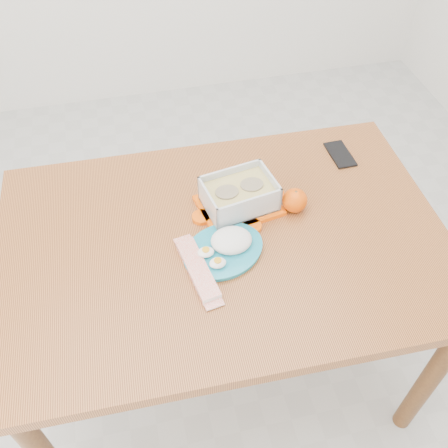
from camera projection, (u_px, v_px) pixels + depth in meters
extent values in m
plane|color=#B7B7B2|center=(212.00, 318.00, 2.12)|extent=(3.50, 3.50, 0.00)
cube|color=#AD6631|center=(224.00, 242.00, 1.45)|extent=(1.31, 0.89, 0.04)
cylinder|color=brown|center=(430.00, 378.00, 1.57)|extent=(0.06, 0.06, 0.71)
cylinder|color=brown|center=(53.00, 257.00, 1.89)|extent=(0.06, 0.06, 0.71)
cylinder|color=brown|center=(345.00, 211.00, 2.06)|extent=(0.06, 0.06, 0.71)
cube|color=#FF5B07|center=(239.00, 205.00, 1.52)|extent=(0.26, 0.22, 0.01)
cube|color=silver|center=(239.00, 194.00, 1.48)|extent=(0.23, 0.18, 0.09)
cube|color=tan|center=(239.00, 196.00, 1.48)|extent=(0.21, 0.17, 0.06)
cylinder|color=#907E5E|center=(227.00, 195.00, 1.46)|extent=(0.08, 0.08, 0.03)
cylinder|color=#907E5E|center=(252.00, 187.00, 1.48)|extent=(0.08, 0.08, 0.03)
sphere|color=orange|center=(295.00, 200.00, 1.49)|extent=(0.07, 0.07, 0.07)
cylinder|color=teal|center=(223.00, 251.00, 1.40)|extent=(0.31, 0.31, 0.01)
ellipsoid|color=silver|center=(231.00, 238.00, 1.39)|extent=(0.15, 0.14, 0.05)
ellipsoid|color=white|center=(206.00, 252.00, 1.37)|extent=(0.06, 0.05, 0.02)
ellipsoid|color=white|center=(218.00, 263.00, 1.34)|extent=(0.06, 0.05, 0.02)
cube|color=red|center=(198.00, 269.00, 1.35)|extent=(0.09, 0.22, 0.02)
cube|color=black|center=(340.00, 154.00, 1.68)|extent=(0.07, 0.14, 0.01)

